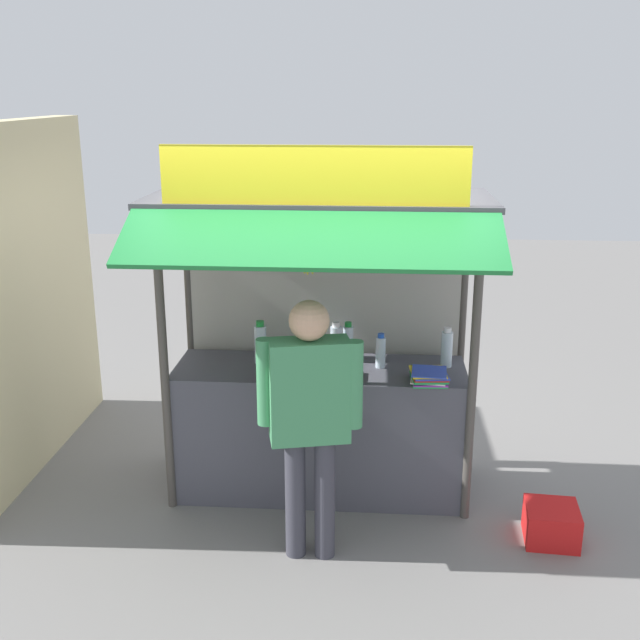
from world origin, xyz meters
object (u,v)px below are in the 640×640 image
object	(u,v)px
magazine_stack_right	(280,370)
plastic_crate	(551,524)
water_bottle_mid_right	(447,348)
banana_bunch_inner_right	(387,260)
water_bottle_far_left	(260,343)
banana_bunch_inner_left	(309,260)
vendor_person	(310,408)
magazine_stack_front_right	(429,376)
water_bottle_center	(336,343)
water_bottle_left	(381,352)
magazine_stack_back_left	(340,373)
banana_bunch_rightmost	(193,255)
water_bottle_mid_left	(348,341)

from	to	relation	value
magazine_stack_right	plastic_crate	xyz separation A→B (m)	(1.81, -0.38, -0.87)
water_bottle_mid_right	banana_bunch_inner_right	world-z (taller)	banana_bunch_inner_right
water_bottle_far_left	magazine_stack_right	distance (m)	0.33
banana_bunch_inner_right	plastic_crate	world-z (taller)	banana_bunch_inner_right
water_bottle_mid_right	banana_bunch_inner_left	xyz separation A→B (m)	(-0.92, -0.52, 0.73)
water_bottle_mid_right	vendor_person	distance (m)	1.29
banana_bunch_inner_right	magazine_stack_front_right	bearing A→B (deg)	34.98
water_bottle_center	water_bottle_left	world-z (taller)	water_bottle_center
water_bottle_center	banana_bunch_inner_left	world-z (taller)	banana_bunch_inner_left
magazine_stack_back_left	banana_bunch_inner_right	size ratio (longest dim) A/B	0.89
water_bottle_far_left	banana_bunch_inner_right	bearing A→B (deg)	-29.60
banana_bunch_rightmost	water_bottle_far_left	bearing A→B (deg)	56.37
water_bottle_center	water_bottle_mid_left	bearing A→B (deg)	41.10
vendor_person	water_bottle_mid_left	bearing A→B (deg)	67.29
plastic_crate	banana_bunch_rightmost	bearing A→B (deg)	176.53
water_bottle_mid_left	vendor_person	world-z (taller)	vendor_person
water_bottle_center	banana_bunch_inner_left	bearing A→B (deg)	-103.47
water_bottle_mid_left	water_bottle_center	xyz separation A→B (m)	(-0.08, -0.07, 0.01)
water_bottle_mid_right	banana_bunch_inner_right	size ratio (longest dim) A/B	1.01
banana_bunch_rightmost	water_bottle_left	bearing A→B (deg)	21.62
water_bottle_far_left	vendor_person	size ratio (longest dim) A/B	0.19
water_bottle_mid_right	water_bottle_far_left	xyz separation A→B (m)	(-1.32, -0.02, 0.01)
magazine_stack_back_left	water_bottle_mid_left	bearing A→B (deg)	84.58
water_bottle_center	banana_bunch_inner_left	distance (m)	0.94
banana_bunch_inner_left	vendor_person	distance (m)	0.91
water_bottle_mid_right	banana_bunch_rightmost	distance (m)	1.88
magazine_stack_front_right	vendor_person	xyz separation A→B (m)	(-0.75, -0.63, 0.02)
water_bottle_mid_left	magazine_stack_front_right	xyz separation A→B (m)	(0.56, -0.44, -0.09)
water_bottle_far_left	magazine_stack_right	bearing A→B (deg)	-57.36
water_bottle_left	banana_bunch_inner_right	size ratio (longest dim) A/B	0.87
water_bottle_left	banana_bunch_inner_left	size ratio (longest dim) A/B	0.81
magazine_stack_right	magazine_stack_back_left	size ratio (longest dim) A/B	1.25
banana_bunch_inner_right	water_bottle_center	bearing A→B (deg)	120.76
banana_bunch_inner_right	plastic_crate	bearing A→B (deg)	-7.33
water_bottle_mid_left	banana_bunch_inner_left	world-z (taller)	banana_bunch_inner_left
magazine_stack_right	banana_bunch_inner_left	xyz separation A→B (m)	(0.23, -0.23, 0.82)
plastic_crate	water_bottle_left	bearing A→B (deg)	151.56
magazine_stack_back_left	plastic_crate	size ratio (longest dim) A/B	0.75
banana_bunch_inner_right	banana_bunch_inner_left	xyz separation A→B (m)	(-0.48, 0.00, -0.01)
water_bottle_mid_right	water_bottle_center	xyz separation A→B (m)	(-0.78, 0.06, 0.00)
banana_bunch_rightmost	plastic_crate	xyz separation A→B (m)	(2.31, -0.14, -1.71)
magazine_stack_back_left	banana_bunch_rightmost	size ratio (longest dim) A/B	0.88
vendor_person	banana_bunch_rightmost	bearing A→B (deg)	138.64
banana_bunch_rightmost	water_bottle_mid_right	bearing A→B (deg)	17.53
water_bottle_center	vendor_person	xyz separation A→B (m)	(-0.10, -0.99, -0.08)
banana_bunch_rightmost	banana_bunch_inner_left	bearing A→B (deg)	0.26
magazine_stack_front_right	magazine_stack_right	size ratio (longest dim) A/B	0.86
water_bottle_far_left	magazine_stack_back_left	world-z (taller)	water_bottle_far_left
water_bottle_mid_right	water_bottle_left	distance (m)	0.47
banana_bunch_inner_right	plastic_crate	xyz separation A→B (m)	(1.10, -0.14, -1.70)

